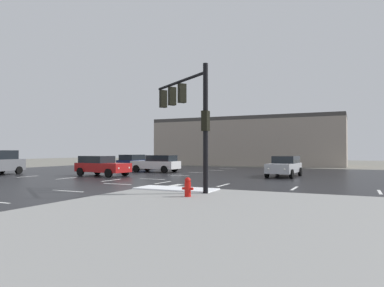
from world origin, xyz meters
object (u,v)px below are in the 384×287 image
fire_hydrant (188,187)px  traffic_signal_mast (188,107)px  sedan_white (157,163)px  sedan_red (101,165)px  sedan_silver (285,166)px  sedan_navy (135,162)px

fire_hydrant → traffic_signal_mast: bearing=115.7°
sedan_white → sedan_red: same height
sedan_white → sedan_red: (-1.52, -6.11, 0.00)m
fire_hydrant → sedan_silver: sedan_silver is taller
traffic_signal_mast → sedan_navy: bearing=-13.7°
sedan_navy → sedan_white: bearing=-123.8°
traffic_signal_mast → sedan_silver: 12.99m
traffic_signal_mast → sedan_silver: traffic_signal_mast is taller
traffic_signal_mast → sedan_white: size_ratio=1.26×
fire_hydrant → sedan_white: sedan_white is taller
fire_hydrant → sedan_white: 18.59m
traffic_signal_mast → sedan_red: bearing=3.0°
sedan_red → sedan_white: bearing=82.6°
sedan_white → sedan_red: size_ratio=0.98×
sedan_white → sedan_silver: bearing=178.8°
traffic_signal_mast → sedan_red: (-10.94, 6.93, -3.27)m
fire_hydrant → sedan_navy: sedan_navy is taller
traffic_signal_mast → sedan_navy: traffic_signal_mast is taller
fire_hydrant → sedan_white: bearing=124.5°
fire_hydrant → sedan_red: bearing=142.6°
fire_hydrant → sedan_red: 15.16m
traffic_signal_mast → sedan_navy: 21.49m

